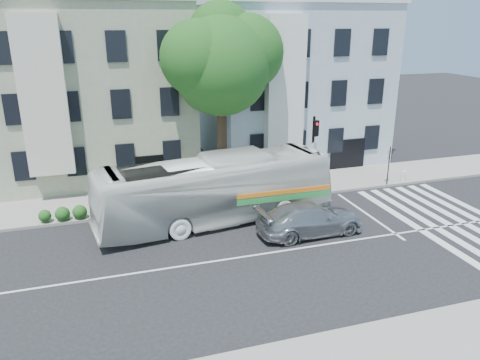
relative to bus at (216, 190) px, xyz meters
name	(u,v)px	position (x,y,z in m)	size (l,w,h in m)	color
ground	(272,253)	(1.53, -4.20, -1.74)	(120.00, 120.00, 0.00)	black
sidewalk_far	(225,192)	(1.53, 3.80, -1.66)	(80.00, 4.00, 0.15)	gray
building_left	(94,91)	(-5.47, 10.80, 3.76)	(12.00, 10.00, 11.00)	gray
building_right	(289,83)	(8.53, 10.80, 3.76)	(12.00, 10.00, 11.00)	#9DB3BB
street_tree	(221,60)	(1.59, 4.54, 6.09)	(7.30, 5.90, 11.10)	#2D2116
bus	(216,190)	(0.00, 0.00, 0.00)	(12.49, 2.92, 3.48)	silver
sedan	(310,219)	(4.00, -2.85, -0.97)	(5.31, 2.16, 1.54)	#A5A7AC
hedge	(130,206)	(-4.25, 2.10, -1.24)	(8.50, 0.84, 0.70)	#33611F
traffic_signal	(314,144)	(6.69, 2.53, 1.26)	(0.46, 0.55, 4.64)	black
fire_hydrant	(404,175)	(13.04, 2.22, -1.23)	(0.40, 0.23, 0.71)	silver
far_sign_pole	(389,160)	(11.60, 1.95, -0.03)	(0.42, 0.24, 2.46)	black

